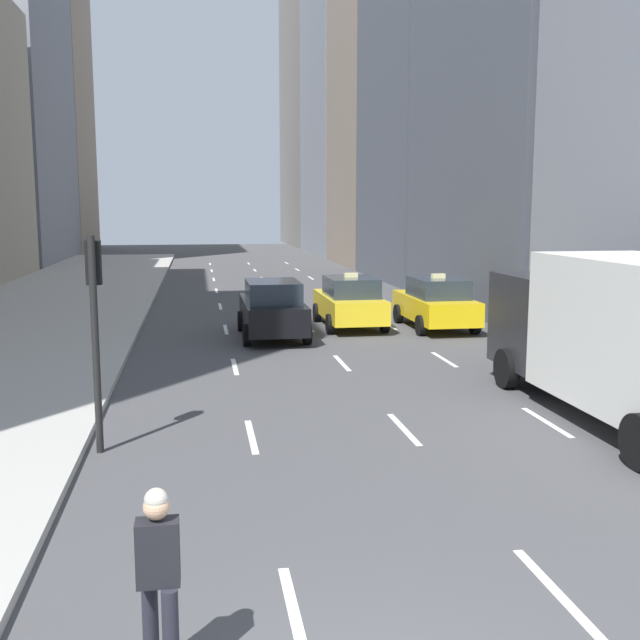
{
  "coord_description": "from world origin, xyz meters",
  "views": [
    {
      "loc": [
        -1.07,
        -4.88,
        4.03
      ],
      "look_at": [
        1.73,
        12.24,
        1.43
      ],
      "focal_mm": 42.0,
      "sensor_mm": 36.0,
      "label": 1
    }
  ],
  "objects_px": {
    "taxi_lead": "(436,303)",
    "sedan_black_near": "(272,309)",
    "taxi_second": "(350,302)",
    "traffic_light_pole": "(95,308)",
    "skateboarder": "(159,577)",
    "box_truck": "(636,336)"
  },
  "relations": [
    {
      "from": "traffic_light_pole",
      "to": "taxi_second",
      "type": "bearing_deg",
      "value": 61.08
    },
    {
      "from": "skateboarder",
      "to": "box_truck",
      "type": "bearing_deg",
      "value": 37.46
    },
    {
      "from": "traffic_light_pole",
      "to": "box_truck",
      "type": "bearing_deg",
      "value": -1.04
    },
    {
      "from": "sedan_black_near",
      "to": "skateboarder",
      "type": "xyz_separation_m",
      "value": [
        -2.66,
        -17.06,
        0.05
      ]
    },
    {
      "from": "taxi_second",
      "to": "sedan_black_near",
      "type": "bearing_deg",
      "value": -149.47
    },
    {
      "from": "taxi_second",
      "to": "traffic_light_pole",
      "type": "bearing_deg",
      "value": -118.92
    },
    {
      "from": "sedan_black_near",
      "to": "traffic_light_pole",
      "type": "relative_size",
      "value": 1.26
    },
    {
      "from": "box_truck",
      "to": "skateboarder",
      "type": "xyz_separation_m",
      "value": [
        -8.26,
        -6.33,
        -0.75
      ]
    },
    {
      "from": "taxi_lead",
      "to": "sedan_black_near",
      "type": "distance_m",
      "value": 5.67
    },
    {
      "from": "taxi_second",
      "to": "skateboarder",
      "type": "xyz_separation_m",
      "value": [
        -5.46,
        -18.72,
        0.08
      ]
    },
    {
      "from": "box_truck",
      "to": "skateboarder",
      "type": "bearing_deg",
      "value": -142.54
    },
    {
      "from": "taxi_second",
      "to": "sedan_black_near",
      "type": "height_order",
      "value": "taxi_second"
    },
    {
      "from": "box_truck",
      "to": "taxi_second",
      "type": "bearing_deg",
      "value": 102.74
    },
    {
      "from": "sedan_black_near",
      "to": "taxi_second",
      "type": "bearing_deg",
      "value": 30.53
    },
    {
      "from": "skateboarder",
      "to": "traffic_light_pole",
      "type": "distance_m",
      "value": 6.78
    },
    {
      "from": "taxi_second",
      "to": "box_truck",
      "type": "bearing_deg",
      "value": -77.26
    },
    {
      "from": "taxi_lead",
      "to": "sedan_black_near",
      "type": "bearing_deg",
      "value": -170.96
    },
    {
      "from": "skateboarder",
      "to": "traffic_light_pole",
      "type": "height_order",
      "value": "traffic_light_pole"
    },
    {
      "from": "sedan_black_near",
      "to": "box_truck",
      "type": "height_order",
      "value": "box_truck"
    },
    {
      "from": "sedan_black_near",
      "to": "skateboarder",
      "type": "relative_size",
      "value": 2.6
    },
    {
      "from": "box_truck",
      "to": "taxi_lead",
      "type": "bearing_deg",
      "value": 90.0
    },
    {
      "from": "box_truck",
      "to": "sedan_black_near",
      "type": "bearing_deg",
      "value": 117.54
    }
  ]
}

